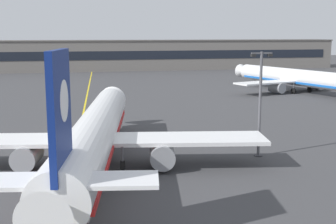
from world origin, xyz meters
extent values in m
plane|color=#3D3D3F|center=(0.00, 0.00, 0.00)|extent=(400.00, 400.00, 0.00)
cube|color=yellow|center=(0.00, 30.00, 0.00)|extent=(12.45, 179.61, 0.01)
cylinder|color=white|center=(0.79, 8.40, 3.50)|extent=(9.91, 36.12, 3.80)
cone|color=white|center=(4.09, 27.41, 3.50)|extent=(4.00, 3.18, 3.61)
cone|color=white|center=(-2.53, -10.72, 3.90)|extent=(3.29, 3.25, 2.85)
cube|color=red|center=(0.79, 8.40, 2.46)|extent=(9.34, 33.27, 0.44)
cube|color=black|center=(3.77, 25.54, 4.17)|extent=(3.00, 1.57, 0.60)
cube|color=white|center=(0.89, 8.99, 2.65)|extent=(32.35, 10.21, 0.36)
cylinder|color=gray|center=(-5.39, 9.06, 1.43)|extent=(2.88, 3.94, 2.30)
cylinder|color=black|center=(-5.07, 10.89, 1.43)|extent=(1.96, 0.51, 1.95)
cylinder|color=gray|center=(6.83, 6.94, 1.43)|extent=(2.88, 3.94, 2.30)
cylinder|color=black|center=(7.15, 8.76, 1.43)|extent=(1.96, 0.51, 1.95)
cube|color=navy|center=(-1.91, -7.17, 8.05)|extent=(1.22, 4.80, 7.20)
cylinder|color=white|center=(-1.86, -6.87, 8.77)|extent=(0.84, 2.44, 2.40)
cube|color=white|center=(-2.02, -7.76, 4.36)|extent=(11.32, 4.64, 0.24)
cylinder|color=#4C4C51|center=(3.27, 22.68, 1.48)|extent=(0.24, 0.24, 1.60)
cylinder|color=black|center=(3.27, 22.68, 0.45)|extent=(0.55, 0.96, 0.90)
cylinder|color=#4C4C51|center=(-2.11, 6.87, 1.77)|extent=(0.24, 0.24, 1.60)
cylinder|color=black|center=(-2.11, 6.87, 0.65)|extent=(0.62, 1.35, 1.30)
cylinder|color=#4C4C51|center=(3.01, 5.98, 1.77)|extent=(0.24, 0.24, 1.60)
cylinder|color=black|center=(3.01, 5.98, 0.65)|extent=(0.62, 1.35, 1.30)
cylinder|color=white|center=(45.97, 55.21, 3.21)|extent=(13.07, 32.55, 3.48)
cone|color=white|center=(40.75, 72.11, 3.21)|extent=(3.86, 3.25, 3.31)
cube|color=blue|center=(45.97, 55.21, 2.25)|extent=(12.22, 30.01, 0.40)
cube|color=black|center=(41.26, 70.45, 3.82)|extent=(2.79, 1.73, 0.55)
cube|color=white|center=(45.81, 55.74, 2.42)|extent=(29.32, 12.86, 0.33)
cylinder|color=gray|center=(40.65, 53.18, 1.31)|extent=(2.99, 3.77, 2.11)
cylinder|color=black|center=(40.15, 54.80, 1.31)|extent=(1.76, 0.69, 1.79)
cylinder|color=gray|center=(51.51, 56.54, 1.31)|extent=(2.99, 3.77, 2.11)
cylinder|color=black|center=(51.01, 58.16, 1.31)|extent=(1.76, 0.69, 1.79)
cylinder|color=#4C4C51|center=(42.05, 67.91, 1.35)|extent=(0.22, 0.22, 1.47)
cylinder|color=black|center=(42.05, 67.91, 0.41)|extent=(0.59, 0.90, 0.82)
cylinder|color=#4C4C51|center=(44.23, 52.76, 1.63)|extent=(0.22, 0.22, 1.47)
cylinder|color=black|center=(44.23, 52.76, 0.60)|extent=(0.70, 1.25, 1.19)
cylinder|color=#4C4C51|center=(48.79, 54.16, 1.63)|extent=(0.22, 0.22, 1.47)
cylinder|color=black|center=(48.79, 54.16, 0.60)|extent=(0.70, 1.25, 1.19)
cylinder|color=#515156|center=(17.45, 9.31, 5.35)|extent=(0.28, 0.28, 10.71)
cylinder|color=#333338|center=(17.45, 9.31, 0.05)|extent=(0.90, 0.90, 0.10)
cube|color=#515156|center=(17.45, 9.31, 10.56)|extent=(2.20, 0.16, 0.16)
cube|color=black|center=(16.55, 9.31, 10.36)|extent=(0.44, 0.36, 0.28)
cube|color=black|center=(18.35, 9.31, 10.36)|extent=(0.44, 0.36, 0.28)
cube|color=slate|center=(11.23, 121.33, 4.87)|extent=(161.00, 12.00, 9.73)
cube|color=black|center=(11.23, 115.28, 5.27)|extent=(154.56, 0.12, 2.80)
cube|color=#4E4A47|center=(11.23, 121.33, 9.93)|extent=(161.40, 12.40, 0.40)
camera|label=1|loc=(-1.31, -32.73, 12.56)|focal=48.18mm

